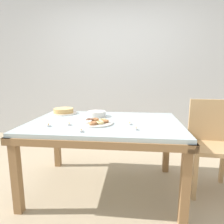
{
  "coord_description": "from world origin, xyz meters",
  "views": [
    {
      "loc": [
        0.29,
        -1.94,
        1.2
      ],
      "look_at": [
        0.05,
        0.19,
        0.8
      ],
      "focal_mm": 32.0,
      "sensor_mm": 36.0,
      "label": 1
    }
  ],
  "objects_px": {
    "pastry_platter": "(96,122)",
    "plate_stack": "(96,114)",
    "cake_chocolate_round": "(64,111)",
    "tealight_centre": "(69,124)",
    "chair": "(210,140)",
    "tealight_left_edge": "(136,129)",
    "tealight_near_front": "(81,131)",
    "tealight_right_edge": "(48,125)",
    "tealight_near_cakes": "(130,124)"
  },
  "relations": [
    {
      "from": "cake_chocolate_round",
      "to": "plate_stack",
      "type": "distance_m",
      "value": 0.44
    },
    {
      "from": "tealight_left_edge",
      "to": "tealight_right_edge",
      "type": "bearing_deg",
      "value": 177.8
    },
    {
      "from": "tealight_near_front",
      "to": "tealight_centre",
      "type": "relative_size",
      "value": 1.0
    },
    {
      "from": "tealight_near_front",
      "to": "tealight_centre",
      "type": "height_order",
      "value": "same"
    },
    {
      "from": "chair",
      "to": "tealight_right_edge",
      "type": "bearing_deg",
      "value": -165.42
    },
    {
      "from": "chair",
      "to": "tealight_near_cakes",
      "type": "distance_m",
      "value": 0.9
    },
    {
      "from": "cake_chocolate_round",
      "to": "tealight_near_front",
      "type": "height_order",
      "value": "cake_chocolate_round"
    },
    {
      "from": "cake_chocolate_round",
      "to": "plate_stack",
      "type": "xyz_separation_m",
      "value": [
        0.42,
        -0.12,
        0.0
      ]
    },
    {
      "from": "plate_stack",
      "to": "tealight_near_cakes",
      "type": "height_order",
      "value": "plate_stack"
    },
    {
      "from": "plate_stack",
      "to": "tealight_near_cakes",
      "type": "relative_size",
      "value": 5.25
    },
    {
      "from": "tealight_left_edge",
      "to": "pastry_platter",
      "type": "bearing_deg",
      "value": 154.87
    },
    {
      "from": "pastry_platter",
      "to": "tealight_centre",
      "type": "distance_m",
      "value": 0.25
    },
    {
      "from": "cake_chocolate_round",
      "to": "tealight_centre",
      "type": "bearing_deg",
      "value": -65.53
    },
    {
      "from": "plate_stack",
      "to": "tealight_right_edge",
      "type": "height_order",
      "value": "plate_stack"
    },
    {
      "from": "tealight_centre",
      "to": "tealight_near_cakes",
      "type": "relative_size",
      "value": 1.0
    },
    {
      "from": "plate_stack",
      "to": "tealight_left_edge",
      "type": "height_order",
      "value": "plate_stack"
    },
    {
      "from": "cake_chocolate_round",
      "to": "plate_stack",
      "type": "relative_size",
      "value": 1.5
    },
    {
      "from": "pastry_platter",
      "to": "plate_stack",
      "type": "relative_size",
      "value": 1.54
    },
    {
      "from": "chair",
      "to": "tealight_right_edge",
      "type": "distance_m",
      "value": 1.63
    },
    {
      "from": "pastry_platter",
      "to": "plate_stack",
      "type": "xyz_separation_m",
      "value": [
        -0.06,
        0.32,
        0.02
      ]
    },
    {
      "from": "chair",
      "to": "tealight_left_edge",
      "type": "bearing_deg",
      "value": -150.59
    },
    {
      "from": "tealight_near_cakes",
      "to": "tealight_left_edge",
      "type": "bearing_deg",
      "value": -71.8
    },
    {
      "from": "tealight_near_front",
      "to": "tealight_left_edge",
      "type": "bearing_deg",
      "value": 13.92
    },
    {
      "from": "pastry_platter",
      "to": "tealight_right_edge",
      "type": "relative_size",
      "value": 8.1
    },
    {
      "from": "tealight_left_edge",
      "to": "tealight_right_edge",
      "type": "distance_m",
      "value": 0.79
    },
    {
      "from": "tealight_centre",
      "to": "plate_stack",
      "type": "bearing_deg",
      "value": 66.33
    },
    {
      "from": "tealight_near_front",
      "to": "tealight_right_edge",
      "type": "relative_size",
      "value": 1.0
    },
    {
      "from": "plate_stack",
      "to": "tealight_near_front",
      "type": "height_order",
      "value": "plate_stack"
    },
    {
      "from": "pastry_platter",
      "to": "tealight_left_edge",
      "type": "distance_m",
      "value": 0.42
    },
    {
      "from": "tealight_centre",
      "to": "tealight_left_edge",
      "type": "bearing_deg",
      "value": -8.19
    },
    {
      "from": "tealight_near_front",
      "to": "cake_chocolate_round",
      "type": "bearing_deg",
      "value": 119.23
    },
    {
      "from": "tealight_near_cakes",
      "to": "tealight_left_edge",
      "type": "xyz_separation_m",
      "value": [
        0.06,
        -0.17,
        0.0
      ]
    },
    {
      "from": "pastry_platter",
      "to": "tealight_near_front",
      "type": "xyz_separation_m",
      "value": [
        -0.07,
        -0.29,
        -0.0
      ]
    },
    {
      "from": "plate_stack",
      "to": "tealight_centre",
      "type": "relative_size",
      "value": 5.25
    },
    {
      "from": "cake_chocolate_round",
      "to": "tealight_near_front",
      "type": "distance_m",
      "value": 0.84
    },
    {
      "from": "tealight_near_cakes",
      "to": "tealight_left_edge",
      "type": "distance_m",
      "value": 0.18
    },
    {
      "from": "plate_stack",
      "to": "tealight_near_front",
      "type": "bearing_deg",
      "value": -91.21
    },
    {
      "from": "tealight_left_edge",
      "to": "tealight_right_edge",
      "type": "height_order",
      "value": "same"
    },
    {
      "from": "tealight_centre",
      "to": "cake_chocolate_round",
      "type": "bearing_deg",
      "value": 114.47
    },
    {
      "from": "chair",
      "to": "tealight_right_edge",
      "type": "xyz_separation_m",
      "value": [
        -1.56,
        -0.41,
        0.22
      ]
    },
    {
      "from": "chair",
      "to": "tealight_near_front",
      "type": "xyz_separation_m",
      "value": [
        -1.22,
        -0.55,
        0.22
      ]
    },
    {
      "from": "tealight_centre",
      "to": "tealight_left_edge",
      "type": "relative_size",
      "value": 1.0
    },
    {
      "from": "pastry_platter",
      "to": "tealight_right_edge",
      "type": "height_order",
      "value": "pastry_platter"
    },
    {
      "from": "tealight_near_cakes",
      "to": "pastry_platter",
      "type": "bearing_deg",
      "value": 179.3
    },
    {
      "from": "chair",
      "to": "tealight_near_cakes",
      "type": "bearing_deg",
      "value": -162.38
    },
    {
      "from": "pastry_platter",
      "to": "tealight_right_edge",
      "type": "xyz_separation_m",
      "value": [
        -0.41,
        -0.15,
        -0.0
      ]
    },
    {
      "from": "plate_stack",
      "to": "tealight_left_edge",
      "type": "xyz_separation_m",
      "value": [
        0.43,
        -0.5,
        -0.02
      ]
    },
    {
      "from": "tealight_centre",
      "to": "tealight_right_edge",
      "type": "distance_m",
      "value": 0.18
    },
    {
      "from": "cake_chocolate_round",
      "to": "tealight_left_edge",
      "type": "height_order",
      "value": "cake_chocolate_round"
    },
    {
      "from": "tealight_near_cakes",
      "to": "tealight_right_edge",
      "type": "bearing_deg",
      "value": -168.99
    }
  ]
}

